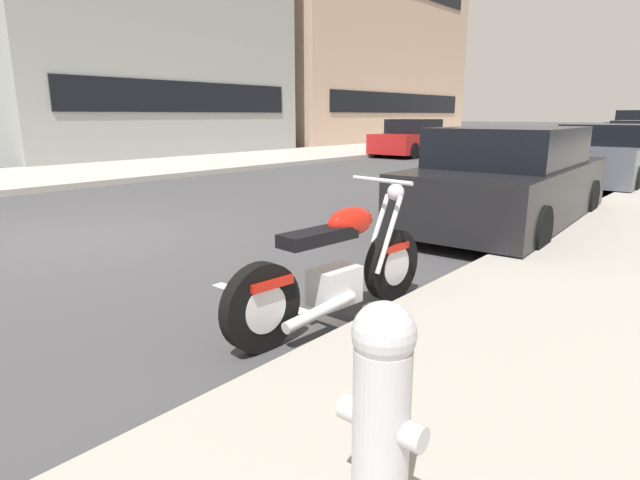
# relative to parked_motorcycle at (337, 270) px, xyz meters

# --- Properties ---
(ground_plane) EXTENTS (260.00, 260.00, 0.00)m
(ground_plane) POSITION_rel_parked_motorcycle_xyz_m (-0.04, 4.55, -0.43)
(ground_plane) COLOR #3D3D3F
(sidewalk_far_curb) EXTENTS (120.00, 5.00, 0.14)m
(sidewalk_far_curb) POSITION_rel_parked_motorcycle_xyz_m (11.96, 11.81, -0.36)
(sidewalk_far_curb) COLOR #ADA89E
(sidewalk_far_curb) RESTS_ON ground
(parking_stall_stripe) EXTENTS (0.12, 2.20, 0.01)m
(parking_stall_stripe) POSITION_rel_parked_motorcycle_xyz_m (-0.04, 0.39, -0.43)
(parking_stall_stripe) COLOR silver
(parking_stall_stripe) RESTS_ON ground
(parked_motorcycle) EXTENTS (2.14, 0.62, 1.12)m
(parked_motorcycle) POSITION_rel_parked_motorcycle_xyz_m (0.00, 0.00, 0.00)
(parked_motorcycle) COLOR black
(parked_motorcycle) RESTS_ON ground
(parked_car_mid_block) EXTENTS (4.63, 2.03, 1.47)m
(parked_car_mid_block) POSITION_rel_parked_motorcycle_xyz_m (4.49, 0.33, 0.27)
(parked_car_mid_block) COLOR black
(parked_car_mid_block) RESTS_ON ground
(parked_car_at_intersection) EXTENTS (4.74, 2.04, 1.43)m
(parked_car_at_intersection) POSITION_rel_parked_motorcycle_xyz_m (10.82, 0.40, 0.24)
(parked_car_at_intersection) COLOR #4C515B
(parked_car_at_intersection) RESTS_ON ground
(car_opposite_curb) EXTENTS (4.07, 1.89, 1.47)m
(car_opposite_curb) POSITION_rel_parked_motorcycle_xyz_m (15.68, 8.56, 0.25)
(car_opposite_curb) COLOR #AD1919
(car_opposite_curb) RESTS_ON ground
(fire_hydrant) EXTENTS (0.24, 0.36, 0.85)m
(fire_hydrant) POSITION_rel_parked_motorcycle_xyz_m (-1.63, -1.51, 0.16)
(fire_hydrant) COLOR #B7B7BC
(fire_hydrant) RESTS_ON sidewalk_near_curb
(townhouse_corner_block) EXTENTS (11.71, 11.94, 10.41)m
(townhouse_corner_block) POSITION_rel_parked_motorcycle_xyz_m (8.80, 20.05, 4.77)
(townhouse_corner_block) COLOR #939993
(townhouse_corner_block) RESTS_ON ground
(townhouse_near_left) EXTENTS (15.98, 8.82, 10.53)m
(townhouse_near_left) POSITION_rel_parked_motorcycle_xyz_m (23.83, 18.49, 4.83)
(townhouse_near_left) COLOR tan
(townhouse_near_left) RESTS_ON ground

